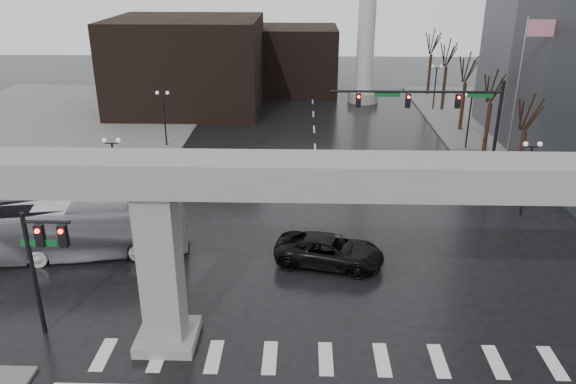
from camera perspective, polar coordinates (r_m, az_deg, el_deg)
ground at (r=25.85m, az=3.78°, el=-15.14°), size 160.00×160.00×0.00m
sidewalk_ne at (r=64.53m, az=26.54°, el=6.09°), size 28.00×36.00×0.15m
sidewalk_nw at (r=63.67m, az=-21.63°, el=6.70°), size 28.00×36.00×0.15m
elevated_guideway at (r=22.42m, az=7.46°, el=-1.05°), size 48.00×2.60×8.70m
building_far_left at (r=64.67m, az=-10.17°, el=12.63°), size 16.00×14.00×10.00m
building_far_mid at (r=73.40m, az=0.91°, el=13.33°), size 10.00×10.00×8.00m
signal_mast_arm at (r=41.71m, az=15.69°, el=7.92°), size 12.12×0.43×8.00m
signal_left_pole at (r=26.48m, az=-23.69°, el=-5.78°), size 2.30×0.30×6.00m
flagpole_assembly at (r=46.22m, az=22.74°, el=10.57°), size 2.06×0.12×12.00m
lamp_right_0 at (r=39.37m, az=23.28°, el=2.45°), size 1.22×0.32×5.11m
lamp_right_1 at (r=52.06m, az=18.01°, el=7.79°), size 1.22×0.32×5.11m
lamp_right_2 at (r=65.29m, az=14.78°, el=10.97°), size 1.22×0.32×5.11m
lamp_left_0 at (r=38.63m, az=-17.26°, el=2.94°), size 1.22×0.32×5.11m
lamp_left_1 at (r=51.50m, az=-12.51°, el=8.21°), size 1.22×0.32×5.11m
lamp_left_2 at (r=64.85m, az=-9.64°, el=11.32°), size 1.22×0.32×5.11m
tree_right_0 at (r=43.48m, az=22.61°, el=3.40°), size 1.09×1.58×7.50m
tree_right_1 at (r=50.68m, az=19.63°, el=6.47°), size 1.09×1.61×7.67m
tree_right_2 at (r=58.09m, az=17.38°, el=8.75°), size 1.10×1.63×7.85m
tree_right_3 at (r=65.63m, az=15.62°, el=10.51°), size 1.11×1.66×8.02m
tree_right_4 at (r=73.28m, az=14.21°, el=11.89°), size 1.12×1.69×8.19m
pickup_truck at (r=31.36m, az=4.24°, el=-5.98°), size 6.44×3.92×1.67m
city_bus at (r=34.01m, az=-20.18°, el=-3.50°), size 12.07×4.68×3.28m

